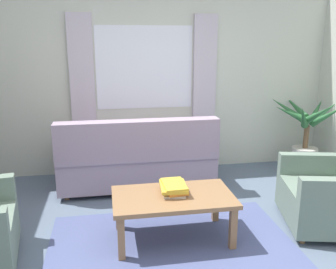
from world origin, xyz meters
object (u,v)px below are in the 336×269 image
Objects in this scene: book_stack_on_table at (174,188)px; potted_plant at (306,135)px; coffee_table at (173,201)px; couch at (137,159)px; armchair_right at (335,193)px.

book_stack_on_table is 0.26× the size of potted_plant.
coffee_table is 3.31× the size of book_stack_on_table.
couch is 2.39m from potted_plant.
book_stack_on_table reaches higher than coffee_table.
book_stack_on_table is (-1.60, 0.08, 0.14)m from armchair_right.
armchair_right is at bearing 144.04° from couch.
couch is 1.27m from book_stack_on_table.
couch is at bearing 100.56° from book_stack_on_table.
coffee_table is 2.63m from potted_plant.
couch reaches higher than armchair_right.
potted_plant is (2.38, 0.19, 0.15)m from couch.
armchair_right reaches higher than book_stack_on_table.
potted_plant reaches higher than couch.
book_stack_on_table is at bearing -146.37° from potted_plant.
couch is 1.73× the size of coffee_table.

